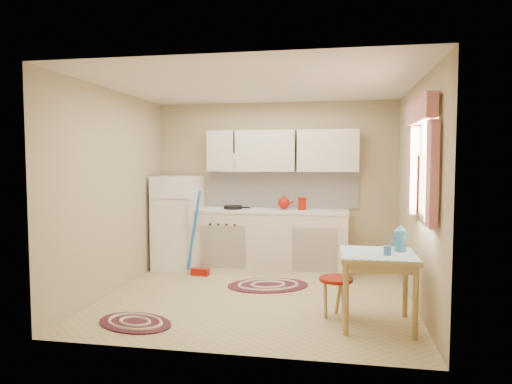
# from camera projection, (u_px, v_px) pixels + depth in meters

# --- Properties ---
(room_shell) EXTENTS (3.64, 3.60, 2.52)m
(room_shell) POSITION_uv_depth(u_px,v_px,m) (272.00, 163.00, 5.52)
(room_shell) COLOR tan
(room_shell) RESTS_ON ground
(fridge) EXTENTS (0.65, 0.60, 1.40)m
(fridge) POSITION_uv_depth(u_px,v_px,m) (178.00, 223.00, 6.85)
(fridge) COLOR white
(fridge) RESTS_ON ground
(broom) EXTENTS (0.29, 0.16, 1.20)m
(broom) POSITION_uv_depth(u_px,v_px,m) (200.00, 234.00, 6.43)
(broom) COLOR blue
(broom) RESTS_ON ground
(base_cabinets) EXTENTS (2.25, 0.60, 0.88)m
(base_cabinets) POSITION_uv_depth(u_px,v_px,m) (269.00, 242.00, 6.67)
(base_cabinets) COLOR beige
(base_cabinets) RESTS_ON ground
(countertop) EXTENTS (2.27, 0.62, 0.04)m
(countertop) POSITION_uv_depth(u_px,v_px,m) (269.00, 211.00, 6.64)
(countertop) COLOR silver
(countertop) RESTS_ON base_cabinets
(frying_pan) EXTENTS (0.32, 0.32, 0.05)m
(frying_pan) POSITION_uv_depth(u_px,v_px,m) (233.00, 207.00, 6.68)
(frying_pan) COLOR black
(frying_pan) RESTS_ON countertop
(red_kettle) EXTENTS (0.23, 0.22, 0.19)m
(red_kettle) POSITION_uv_depth(u_px,v_px,m) (284.00, 203.00, 6.60)
(red_kettle) COLOR #941205
(red_kettle) RESTS_ON countertop
(red_canister) EXTENTS (0.13, 0.13, 0.16)m
(red_canister) POSITION_uv_depth(u_px,v_px,m) (302.00, 204.00, 6.55)
(red_canister) COLOR #941205
(red_canister) RESTS_ON countertop
(table) EXTENTS (0.72, 0.72, 0.72)m
(table) POSITION_uv_depth(u_px,v_px,m) (377.00, 290.00, 4.49)
(table) COLOR tan
(table) RESTS_ON ground
(stool) EXTENTS (0.43, 0.43, 0.42)m
(stool) POSITION_uv_depth(u_px,v_px,m) (336.00, 298.00, 4.73)
(stool) COLOR #941205
(stool) RESTS_ON ground
(coffee_pot) EXTENTS (0.17, 0.16, 0.28)m
(coffee_pot) POSITION_uv_depth(u_px,v_px,m) (400.00, 238.00, 4.54)
(coffee_pot) COLOR teal
(coffee_pot) RESTS_ON table
(mug) EXTENTS (0.09, 0.09, 0.10)m
(mug) POSITION_uv_depth(u_px,v_px,m) (387.00, 251.00, 4.35)
(mug) COLOR teal
(mug) RESTS_ON table
(rug_center) EXTENTS (1.23, 1.00, 0.02)m
(rug_center) POSITION_uv_depth(u_px,v_px,m) (268.00, 285.00, 5.93)
(rug_center) COLOR maroon
(rug_center) RESTS_ON ground
(rug_left) EXTENTS (0.95, 0.77, 0.02)m
(rug_left) POSITION_uv_depth(u_px,v_px,m) (135.00, 323.00, 4.57)
(rug_left) COLOR maroon
(rug_left) RESTS_ON ground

